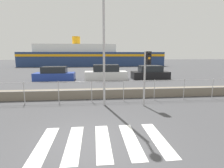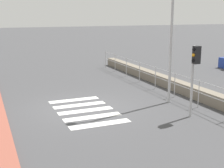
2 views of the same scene
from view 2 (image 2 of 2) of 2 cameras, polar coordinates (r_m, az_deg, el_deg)
The scene contains 6 objects.
ground_plane at distance 13.80m, azimuth -5.35°, elevation -4.41°, with size 160.00×160.00×0.00m, color #424244.
crosswalk at distance 13.45m, azimuth -4.85°, elevation -4.86°, with size 4.05×2.40×0.01m.
seawall at distance 16.23m, azimuth 13.90°, elevation -1.08°, with size 20.68×0.55×0.56m.
harbor_fence at distance 15.61m, azimuth 11.42°, elevation 0.52°, with size 18.65×0.04×1.25m.
traffic_light_far at distance 12.45m, azimuth 14.85°, elevation 3.28°, with size 0.34×0.32×2.87m.
streetlamp at distance 14.17m, azimuth 10.32°, elevation 13.34°, with size 0.32×1.21×6.98m.
Camera 2 is at (12.60, -3.87, 4.10)m, focal length 50.00 mm.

